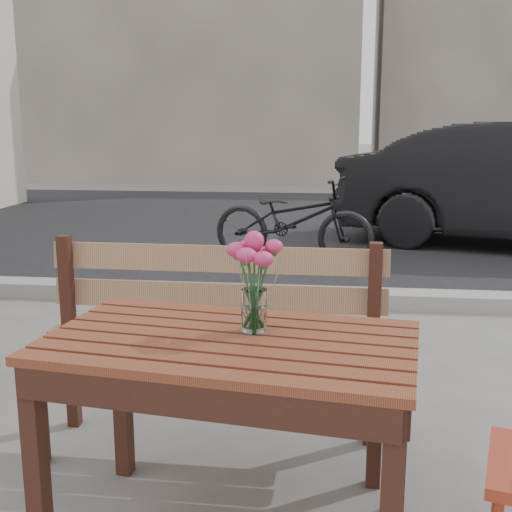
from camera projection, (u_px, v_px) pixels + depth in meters
The scene contains 6 objects.
street at pixel (291, 249), 7.11m from camera, with size 30.00×8.12×0.12m.
backdrop_buildings at pixel (325, 29), 15.42m from camera, with size 15.50×4.00×8.00m.
main_table at pixel (230, 373), 2.09m from camera, with size 1.27×0.85×0.73m.
main_bench at pixel (213, 321), 2.77m from camera, with size 1.51×0.46×0.94m.
main_vase at pixel (254, 270), 2.09m from camera, with size 0.18×0.18×0.34m.
bicycle at pixel (293, 220), 6.45m from camera, with size 0.58×1.67×0.88m, color black.
Camera 1 is at (0.44, -1.90, 1.42)m, focal length 45.00 mm.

